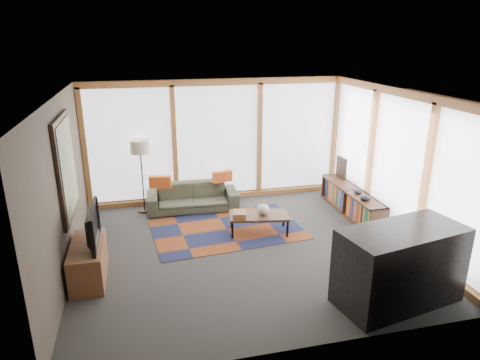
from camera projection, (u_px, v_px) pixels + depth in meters
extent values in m
plane|color=#2D2C2A|center=(245.00, 249.00, 7.23)|extent=(5.50, 5.50, 0.00)
cube|color=#453A30|center=(63.00, 190.00, 6.21)|extent=(0.04, 5.00, 2.60)
cube|color=#453A30|center=(304.00, 248.00, 4.51)|extent=(5.50, 0.04, 2.60)
cube|color=silver|center=(246.00, 94.00, 6.40)|extent=(5.50, 5.00, 0.04)
cube|color=white|center=(217.00, 141.00, 9.09)|extent=(5.30, 0.02, 2.35)
cube|color=white|center=(398.00, 165.00, 7.41)|extent=(0.02, 4.80, 2.35)
cube|color=black|center=(66.00, 167.00, 6.41)|extent=(0.05, 1.35, 1.55)
cube|color=gold|center=(68.00, 167.00, 6.42)|extent=(0.02, 1.20, 1.40)
cube|color=brown|center=(227.00, 229.00, 7.95)|extent=(2.85, 1.97, 0.01)
imported|color=#323528|center=(192.00, 197.00, 8.80)|extent=(1.88, 0.80, 0.54)
cube|color=#CF551F|center=(160.00, 182.00, 8.51)|extent=(0.45, 0.21, 0.24)
cube|color=#CF551F|center=(222.00, 176.00, 8.86)|extent=(0.43, 0.22, 0.23)
cube|color=brown|center=(239.00, 214.00, 7.62)|extent=(0.29, 0.33, 0.09)
ellipsoid|color=beige|center=(263.00, 209.00, 7.71)|extent=(0.22, 0.22, 0.19)
ellipsoid|color=black|center=(365.00, 198.00, 7.92)|extent=(0.23, 0.23, 0.10)
ellipsoid|color=black|center=(358.00, 191.00, 8.26)|extent=(0.20, 0.20, 0.08)
cube|color=black|center=(341.00, 168.00, 9.13)|extent=(0.08, 0.35, 0.45)
cube|color=brown|center=(89.00, 262.00, 6.27)|extent=(0.46, 1.11, 0.56)
imported|color=black|center=(88.00, 226.00, 6.12)|extent=(0.13, 0.97, 0.56)
cube|color=black|center=(400.00, 266.00, 5.66)|extent=(1.79, 1.09, 1.06)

